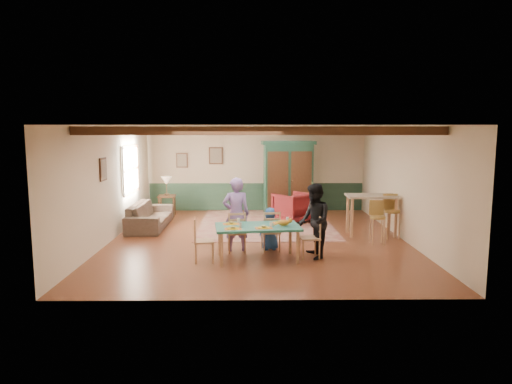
{
  "coord_description": "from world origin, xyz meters",
  "views": [
    {
      "loc": [
        -0.17,
        -10.8,
        2.62
      ],
      "look_at": [
        -0.05,
        0.02,
        1.15
      ],
      "focal_mm": 32.0,
      "sensor_mm": 36.0,
      "label": 1
    }
  ],
  "objects_px": {
    "dining_chair_far_right": "(271,231)",
    "end_table": "(167,206)",
    "cat": "(284,222)",
    "counter_table": "(371,215)",
    "armchair": "(293,207)",
    "dining_chair_end_left": "(204,240)",
    "sofa": "(150,215)",
    "bar_stool_right": "(392,216)",
    "dining_chair_far_left": "(236,232)",
    "person_man": "(236,214)",
    "person_woman": "(314,221)",
    "bar_stool_left": "(378,223)",
    "person_child": "(270,229)",
    "armoire": "(288,178)",
    "dining_chair_end_right": "(310,237)",
    "table_lamp": "(167,186)",
    "dining_table": "(258,243)"
  },
  "relations": [
    {
      "from": "dining_chair_far_right",
      "to": "end_table",
      "type": "relative_size",
      "value": 1.4
    },
    {
      "from": "cat",
      "to": "counter_table",
      "type": "distance_m",
      "value": 3.21
    },
    {
      "from": "dining_chair_far_right",
      "to": "armchair",
      "type": "bearing_deg",
      "value": -110.46
    },
    {
      "from": "dining_chair_end_left",
      "to": "cat",
      "type": "bearing_deg",
      "value": -93.37
    },
    {
      "from": "sofa",
      "to": "bar_stool_right",
      "type": "bearing_deg",
      "value": -102.05
    },
    {
      "from": "dining_chair_far_left",
      "to": "person_man",
      "type": "xyz_separation_m",
      "value": [
        -0.01,
        0.07,
        0.36
      ]
    },
    {
      "from": "person_woman",
      "to": "bar_stool_left",
      "type": "distance_m",
      "value": 2.02
    },
    {
      "from": "person_woman",
      "to": "person_child",
      "type": "relative_size",
      "value": 1.64
    },
    {
      "from": "cat",
      "to": "dining_chair_far_left",
      "type": "bearing_deg",
      "value": 139.2
    },
    {
      "from": "armoire",
      "to": "dining_chair_end_left",
      "type": "bearing_deg",
      "value": -116.79
    },
    {
      "from": "person_woman",
      "to": "sofa",
      "type": "xyz_separation_m",
      "value": [
        -4.03,
        3.02,
        -0.44
      ]
    },
    {
      "from": "armchair",
      "to": "end_table",
      "type": "xyz_separation_m",
      "value": [
        -3.79,
        0.99,
        -0.11
      ]
    },
    {
      "from": "armoire",
      "to": "bar_stool_left",
      "type": "distance_m",
      "value": 4.12
    },
    {
      "from": "dining_chair_end_right",
      "to": "person_child",
      "type": "height_order",
      "value": "person_child"
    },
    {
      "from": "person_child",
      "to": "armchair",
      "type": "relative_size",
      "value": 1.01
    },
    {
      "from": "armchair",
      "to": "table_lamp",
      "type": "relative_size",
      "value": 1.61
    },
    {
      "from": "dining_chair_far_left",
      "to": "dining_chair_end_right",
      "type": "distance_m",
      "value": 1.6
    },
    {
      "from": "dining_chair_far_right",
      "to": "person_child",
      "type": "distance_m",
      "value": 0.08
    },
    {
      "from": "person_child",
      "to": "end_table",
      "type": "bearing_deg",
      "value": -59.78
    },
    {
      "from": "dining_chair_far_left",
      "to": "dining_chair_end_right",
      "type": "height_order",
      "value": "same"
    },
    {
      "from": "armoire",
      "to": "armchair",
      "type": "xyz_separation_m",
      "value": [
        0.06,
        -1.11,
        -0.72
      ]
    },
    {
      "from": "armchair",
      "to": "armoire",
      "type": "bearing_deg",
      "value": -124.45
    },
    {
      "from": "dining_table",
      "to": "armchair",
      "type": "xyz_separation_m",
      "value": [
        1.08,
        3.83,
        0.07
      ]
    },
    {
      "from": "dining_chair_end_left",
      "to": "person_child",
      "type": "relative_size",
      "value": 0.95
    },
    {
      "from": "dining_chair_end_left",
      "to": "end_table",
      "type": "bearing_deg",
      "value": 11.93
    },
    {
      "from": "armoire",
      "to": "armchair",
      "type": "relative_size",
      "value": 2.45
    },
    {
      "from": "person_woman",
      "to": "bar_stool_right",
      "type": "xyz_separation_m",
      "value": [
        2.13,
        1.72,
        -0.24
      ]
    },
    {
      "from": "armoire",
      "to": "table_lamp",
      "type": "relative_size",
      "value": 3.94
    },
    {
      "from": "person_child",
      "to": "end_table",
      "type": "relative_size",
      "value": 1.48
    },
    {
      "from": "dining_chair_far_left",
      "to": "table_lamp",
      "type": "relative_size",
      "value": 1.53
    },
    {
      "from": "bar_stool_left",
      "to": "end_table",
      "type": "bearing_deg",
      "value": 149.69
    },
    {
      "from": "dining_chair_far_left",
      "to": "bar_stool_right",
      "type": "bearing_deg",
      "value": -168.42
    },
    {
      "from": "dining_table",
      "to": "bar_stool_right",
      "type": "xyz_separation_m",
      "value": [
        3.3,
        1.85,
        0.19
      ]
    },
    {
      "from": "bar_stool_right",
      "to": "dining_chair_far_right",
      "type": "bearing_deg",
      "value": -159.97
    },
    {
      "from": "sofa",
      "to": "bar_stool_left",
      "type": "height_order",
      "value": "bar_stool_left"
    },
    {
      "from": "cat",
      "to": "end_table",
      "type": "xyz_separation_m",
      "value": [
        -3.23,
        4.85,
        -0.47
      ]
    },
    {
      "from": "person_man",
      "to": "sofa",
      "type": "xyz_separation_m",
      "value": [
        -2.41,
        2.45,
        -0.48
      ]
    },
    {
      "from": "counter_table",
      "to": "bar_stool_left",
      "type": "xyz_separation_m",
      "value": [
        -0.07,
        -0.85,
        -0.01
      ]
    },
    {
      "from": "person_man",
      "to": "armchair",
      "type": "relative_size",
      "value": 1.73
    },
    {
      "from": "sofa",
      "to": "dining_chair_far_left",
      "type": "bearing_deg",
      "value": -136.31
    },
    {
      "from": "dining_chair_far_left",
      "to": "dining_chair_end_left",
      "type": "relative_size",
      "value": 1.0
    },
    {
      "from": "armchair",
      "to": "bar_stool_right",
      "type": "xyz_separation_m",
      "value": [
        2.22,
        -1.98,
        0.11
      ]
    },
    {
      "from": "dining_chair_far_right",
      "to": "person_child",
      "type": "bearing_deg",
      "value": -90.0
    },
    {
      "from": "dining_chair_far_left",
      "to": "end_table",
      "type": "xyz_separation_m",
      "value": [
        -2.26,
        4.19,
        -0.13
      ]
    },
    {
      "from": "dining_chair_far_left",
      "to": "dining_chair_far_right",
      "type": "xyz_separation_m",
      "value": [
        0.74,
        0.08,
        0.0
      ]
    },
    {
      "from": "dining_table",
      "to": "person_woman",
      "type": "bearing_deg",
      "value": 6.45
    },
    {
      "from": "dining_chair_far_right",
      "to": "bar_stool_left",
      "type": "distance_m",
      "value": 2.56
    },
    {
      "from": "person_woman",
      "to": "bar_stool_right",
      "type": "relative_size",
      "value": 1.44
    },
    {
      "from": "cat",
      "to": "armoire",
      "type": "height_order",
      "value": "armoire"
    },
    {
      "from": "dining_chair_end_left",
      "to": "cat",
      "type": "distance_m",
      "value": 1.63
    }
  ]
}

